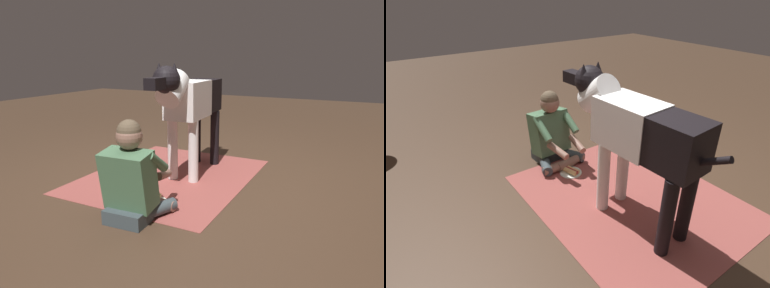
{
  "view_description": "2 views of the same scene",
  "coord_description": "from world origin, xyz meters",
  "views": [
    {
      "loc": [
        3.11,
        1.71,
        1.31
      ],
      "look_at": [
        0.32,
        0.31,
        0.5
      ],
      "focal_mm": 32.07,
      "sensor_mm": 36.0,
      "label": 1
    },
    {
      "loc": [
        -1.64,
        1.62,
        1.82
      ],
      "look_at": [
        0.57,
        0.07,
        0.39
      ],
      "focal_mm": 28.38,
      "sensor_mm": 36.0,
      "label": 2
    }
  ],
  "objects": [
    {
      "name": "large_dog",
      "position": [
        -0.16,
        0.05,
        0.81
      ],
      "size": [
        1.62,
        0.39,
        1.24
      ],
      "color": "silver",
      "rests_on": "ground"
    },
    {
      "name": "hot_dog_on_plate",
      "position": [
        0.67,
        0.1,
        0.03
      ],
      "size": [
        0.24,
        0.24,
        0.06
      ],
      "color": "silver",
      "rests_on": "ground"
    },
    {
      "name": "ground_plane",
      "position": [
        0.0,
        0.0,
        0.0
      ],
      "size": [
        15.65,
        15.65,
        0.0
      ],
      "primitive_type": "plane",
      "color": "#402D1F"
    },
    {
      "name": "person_sitting_on_floor",
      "position": [
        1.0,
        0.12,
        0.34
      ],
      "size": [
        0.65,
        0.58,
        0.83
      ],
      "color": "#374246",
      "rests_on": "ground"
    },
    {
      "name": "area_rug",
      "position": [
        -0.02,
        -0.12,
        0.0
      ],
      "size": [
        2.03,
        1.69,
        0.01
      ],
      "primitive_type": "cube",
      "color": "brown",
      "rests_on": "ground"
    }
  ]
}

